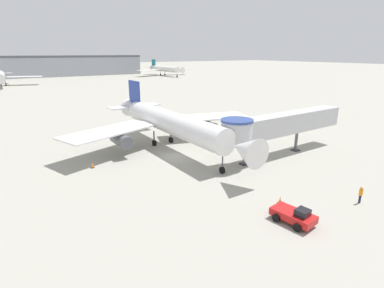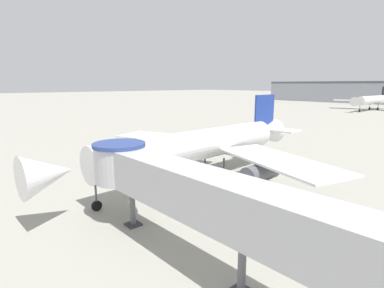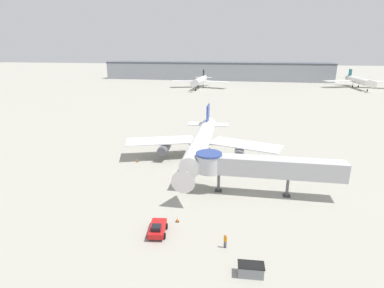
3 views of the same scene
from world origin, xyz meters
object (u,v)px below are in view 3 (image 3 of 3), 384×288
(main_airplane, at_px, (201,143))
(pushback_tug_red, at_px, (157,229))
(jet_bridge, at_px, (259,166))
(ground_crew_marshaller, at_px, (225,240))
(service_container_gray, at_px, (251,270))
(background_jet_teal_tail, at_px, (358,81))
(traffic_cone_port_wing, at_px, (137,160))
(traffic_cone_near_nose, at_px, (177,219))
(background_jet_black_tail, at_px, (200,81))

(main_airplane, height_order, pushback_tug_red, main_airplane)
(jet_bridge, xyz_separation_m, ground_crew_marshaller, (-3.72, -14.35, -3.60))
(jet_bridge, relative_size, service_container_gray, 8.16)
(jet_bridge, relative_size, pushback_tug_red, 5.67)
(main_airplane, height_order, background_jet_teal_tail, background_jet_teal_tail)
(traffic_cone_port_wing, bearing_deg, jet_bridge, -21.96)
(pushback_tug_red, bearing_deg, service_container_gray, -32.39)
(main_airplane, height_order, service_container_gray, main_airplane)
(main_airplane, xyz_separation_m, pushback_tug_red, (-1.20, -24.89, -3.25))
(pushback_tug_red, height_order, traffic_cone_port_wing, pushback_tug_red)
(pushback_tug_red, relative_size, ground_crew_marshaller, 2.22)
(traffic_cone_port_wing, bearing_deg, pushback_tug_red, -63.45)
(traffic_cone_port_wing, distance_m, traffic_cone_near_nose, 23.56)
(traffic_cone_near_nose, xyz_separation_m, background_jet_black_tail, (-20.45, 138.49, 3.95))
(pushback_tug_red, height_order, background_jet_teal_tail, background_jet_teal_tail)
(main_airplane, xyz_separation_m, traffic_cone_near_nose, (0.55, -21.82, -3.62))
(main_airplane, height_order, traffic_cone_port_wing, main_airplane)
(service_container_gray, bearing_deg, background_jet_teal_tail, 70.17)
(service_container_gray, height_order, traffic_cone_near_nose, service_container_gray)
(jet_bridge, bearing_deg, background_jet_black_tail, 102.12)
(jet_bridge, bearing_deg, traffic_cone_port_wing, 156.66)
(traffic_cone_near_nose, distance_m, background_jet_black_tail, 140.05)
(traffic_cone_near_nose, relative_size, ground_crew_marshaller, 0.41)
(jet_bridge, height_order, pushback_tug_red, jet_bridge)
(traffic_cone_port_wing, bearing_deg, main_airplane, 10.03)
(ground_crew_marshaller, relative_size, background_jet_teal_tail, 0.05)
(ground_crew_marshaller, xyz_separation_m, background_jet_black_tail, (-27.08, 142.69, 3.28))
(service_container_gray, relative_size, background_jet_black_tail, 0.08)
(main_airplane, relative_size, ground_crew_marshaller, 19.03)
(jet_bridge, height_order, ground_crew_marshaller, jet_bridge)
(traffic_cone_port_wing, height_order, traffic_cone_near_nose, traffic_cone_port_wing)
(traffic_cone_near_nose, distance_m, background_jet_teal_tail, 170.66)
(pushback_tug_red, distance_m, background_jet_black_tail, 142.84)
(jet_bridge, xyz_separation_m, background_jet_teal_tail, (58.40, 145.99, -0.31))
(service_container_gray, relative_size, traffic_cone_port_wing, 3.66)
(main_airplane, bearing_deg, service_container_gray, -73.15)
(main_airplane, xyz_separation_m, ground_crew_marshaller, (7.18, -26.02, -2.95))
(jet_bridge, distance_m, ground_crew_marshaller, 15.26)
(background_jet_black_tail, bearing_deg, traffic_cone_port_wing, -85.53)
(main_airplane, distance_m, pushback_tug_red, 25.13)
(traffic_cone_near_nose, relative_size, background_jet_teal_tail, 0.02)
(main_airplane, bearing_deg, traffic_cone_near_nose, -90.34)
(main_airplane, relative_size, background_jet_teal_tail, 0.89)
(jet_bridge, bearing_deg, main_airplane, 131.68)
(traffic_cone_port_wing, distance_m, ground_crew_marshaller, 30.91)
(pushback_tug_red, xyz_separation_m, ground_crew_marshaller, (8.38, -1.13, 0.30))
(jet_bridge, bearing_deg, service_container_gray, -93.96)
(background_jet_teal_tail, bearing_deg, traffic_cone_port_wing, -123.72)
(service_container_gray, height_order, background_jet_black_tail, background_jet_black_tail)
(background_jet_black_tail, bearing_deg, ground_crew_marshaller, -78.34)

